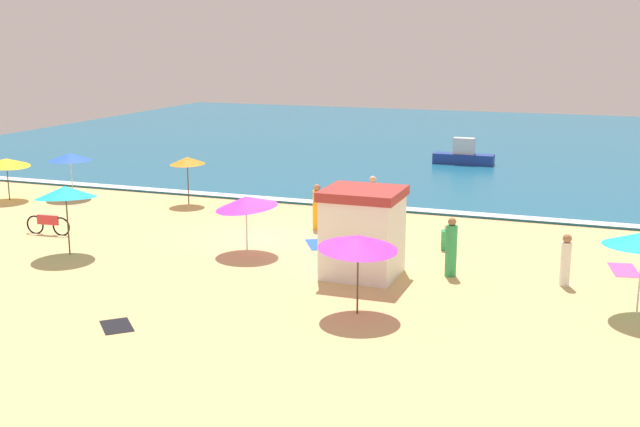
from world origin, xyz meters
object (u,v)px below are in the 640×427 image
at_px(parked_bicycle, 48,224).
at_px(beachgoer_6, 363,228).
at_px(beachgoer_1, 338,218).
at_px(beachgoer_3, 387,209).
at_px(beachgoer_0, 447,239).
at_px(beach_umbrella_8, 358,242).
at_px(beachgoer_2, 317,208).
at_px(beach_umbrella_2, 246,202).
at_px(beachgoer_7, 372,202).
at_px(beachgoer_4, 451,249).
at_px(lifeguard_cabana, 363,232).
at_px(beach_umbrella_7, 187,161).
at_px(beachgoer_5, 566,260).
at_px(beach_umbrella_6, 66,192).
at_px(small_boat_0, 464,156).
at_px(beach_umbrella_3, 70,157).
at_px(beach_umbrella_9, 6,162).

xyz_separation_m(parked_bicycle, beachgoer_6, (11.66, 1.68, 0.44)).
bearing_deg(beachgoer_1, beachgoer_3, 82.76).
relative_size(beachgoer_0, beachgoer_6, 0.52).
xyz_separation_m(beach_umbrella_8, beachgoer_2, (-4.24, 8.38, -1.14)).
relative_size(beachgoer_0, beachgoer_1, 0.47).
xyz_separation_m(beach_umbrella_2, beachgoer_3, (3.07, 6.66, -1.41)).
bearing_deg(beachgoer_7, beachgoer_3, 83.59).
xyz_separation_m(beach_umbrella_2, beachgoer_4, (6.99, -0.25, -0.89)).
height_order(beachgoer_1, beachgoer_3, beachgoer_1).
distance_m(beachgoer_1, beachgoer_4, 5.14).
bearing_deg(beachgoer_3, lifeguard_cabana, -80.05).
distance_m(beach_umbrella_7, beachgoer_1, 9.22).
height_order(beachgoer_3, beachgoer_5, beachgoer_5).
bearing_deg(beachgoer_4, beachgoer_5, 3.49).
bearing_deg(beachgoer_0, beachgoer_1, -172.32).
height_order(beach_umbrella_6, small_boat_0, beach_umbrella_6).
distance_m(beach_umbrella_6, beachgoer_3, 12.51).
bearing_deg(beachgoer_4, lifeguard_cabana, -161.03).
bearing_deg(beachgoer_1, beach_umbrella_8, -67.22).
bearing_deg(beachgoer_7, parked_bicycle, -153.57).
bearing_deg(beachgoer_0, beachgoer_3, 129.68).
bearing_deg(lifeguard_cabana, beachgoer_6, 106.68).
xyz_separation_m(beachgoer_0, beachgoer_6, (-2.64, -1.32, 0.44)).
xyz_separation_m(beach_umbrella_8, small_boat_0, (-1.64, 25.09, -1.40)).
bearing_deg(beachgoer_3, beach_umbrella_8, -78.53).
bearing_deg(beach_umbrella_3, beach_umbrella_7, 5.01).
distance_m(parked_bicycle, beachgoer_3, 13.04).
relative_size(beach_umbrella_7, beach_umbrella_9, 0.91).
height_order(beachgoer_0, small_boat_0, small_boat_0).
distance_m(beachgoer_1, beachgoer_5, 8.17).
xyz_separation_m(beachgoer_1, beachgoer_4, (4.49, -2.50, -0.04)).
bearing_deg(beachgoer_5, beachgoer_1, 163.67).
distance_m(beach_umbrella_9, beachgoer_7, 16.68).
bearing_deg(small_boat_0, beachgoer_5, -72.14).
bearing_deg(beachgoer_1, beachgoer_0, 7.68).
distance_m(lifeguard_cabana, beachgoer_2, 6.10).
bearing_deg(beach_umbrella_2, beachgoer_6, 21.50).
xyz_separation_m(beach_umbrella_2, beachgoer_5, (10.35, -0.04, -0.99)).
relative_size(beach_umbrella_6, beachgoer_5, 1.82).
height_order(beach_umbrella_8, beachgoer_1, beach_umbrella_8).
height_order(beach_umbrella_7, beach_umbrella_8, beach_umbrella_8).
bearing_deg(beachgoer_5, parked_bicycle, -179.39).
xyz_separation_m(beachgoer_2, beachgoer_4, (5.91, -4.18, 0.03)).
distance_m(beachgoer_2, beachgoer_6, 3.59).
bearing_deg(beach_umbrella_7, beachgoer_7, -7.03).
bearing_deg(beachgoer_3, beach_umbrella_7, -177.27).
height_order(beach_umbrella_3, parked_bicycle, beach_umbrella_3).
relative_size(beach_umbrella_8, beachgoer_6, 1.71).
distance_m(beach_umbrella_9, beachgoer_5, 24.49).
bearing_deg(beach_umbrella_6, beachgoer_2, 43.07).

